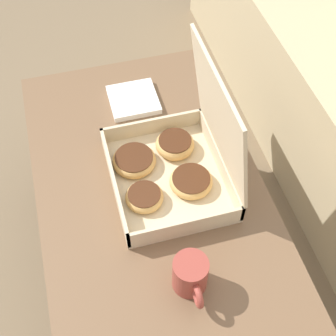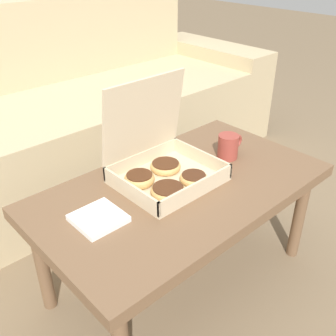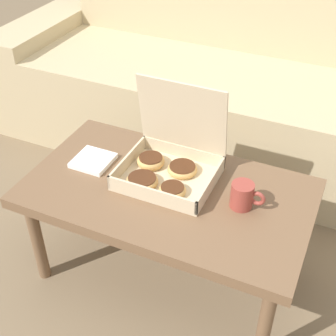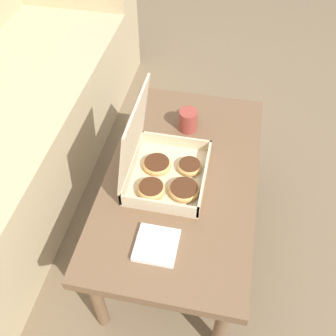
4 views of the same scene
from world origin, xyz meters
TOP-DOWN VIEW (x-y plane):
  - ground_plane at (0.00, 0.00)m, footprint 12.00×12.00m
  - couch at (0.00, 0.79)m, footprint 2.55×0.80m
  - coffee_table at (0.00, -0.15)m, footprint 0.97×0.55m
  - pastry_box at (-0.03, -0.09)m, footprint 0.32×0.28m
  - coffee_mug at (0.25, -0.13)m, footprint 0.11×0.07m
  - napkin_stack at (-0.31, -0.13)m, footprint 0.13×0.13m

SIDE VIEW (x-z plane):
  - ground_plane at x=0.00m, z-range 0.00..0.00m
  - couch at x=0.00m, z-range -0.13..0.73m
  - coffee_table at x=0.00m, z-range 0.16..0.58m
  - napkin_stack at x=-0.31m, z-range 0.42..0.43m
  - coffee_mug at x=0.25m, z-range 0.42..0.50m
  - pastry_box at x=-0.03m, z-range 0.31..0.63m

